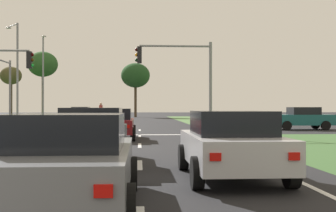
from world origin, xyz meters
TOP-DOWN VIEW (x-y plane):
  - ground_plane at (0.00, 30.00)m, footprint 200.00×200.00m
  - grass_verge_far_right at (25.50, 54.50)m, footprint 35.00×35.00m
  - median_island_near at (0.00, 11.00)m, footprint 1.20×22.00m
  - median_island_far at (0.00, 55.00)m, footprint 1.20×36.00m
  - lane_dash_second at (3.50, 10.10)m, footprint 0.14×2.00m
  - lane_dash_third at (3.50, 16.10)m, footprint 0.14×2.00m
  - lane_dash_fourth at (3.50, 22.10)m, footprint 0.14×2.00m
  - lane_dash_fifth at (3.50, 28.10)m, footprint 0.14×2.00m
  - edge_line_right at (6.85, 12.00)m, footprint 0.14×24.00m
  - stop_bar_near at (3.80, 23.00)m, footprint 6.40×0.50m
  - crosswalk_bar_third at (-4.10, 24.80)m, footprint 0.70×2.80m
  - crosswalk_bar_fourth at (-2.95, 24.80)m, footprint 0.70×2.80m
  - crosswalk_bar_fifth at (-1.80, 24.80)m, footprint 0.70×2.80m
  - car_black_near at (2.21, 10.46)m, footprint 1.96×4.45m
  - car_maroon_second at (2.27, 19.82)m, footprint 2.04×4.54m
  - car_silver_third at (5.50, 7.75)m, footprint 2.05×4.18m
  - car_white_fourth at (-2.25, 41.44)m, footprint 2.00×4.48m
  - car_grey_fifth at (2.42, 4.96)m, footprint 2.06×4.46m
  - car_teal_sixth at (14.82, 28.14)m, footprint 4.26×2.00m
  - traffic_signal_near_right at (5.96, 23.40)m, footprint 4.46×0.32m
  - traffic_signal_far_left at (-7.60, 35.07)m, footprint 0.32×4.29m
  - street_lamp_third at (-8.53, 42.00)m, footprint 1.72×1.91m
  - street_lamp_fourth at (-8.36, 53.07)m, footprint 0.93×2.27m
  - pedestrian_at_median at (-0.21, 40.48)m, footprint 0.34×0.34m
  - treeline_second at (-16.64, 68.34)m, footprint 3.31×3.31m
  - treeline_third at (-11.04, 65.22)m, footprint 4.46×4.46m
  - treeline_fourth at (2.85, 67.04)m, footprint 4.51×4.51m

SIDE VIEW (x-z plane):
  - ground_plane at x=0.00m, z-range 0.00..0.00m
  - grass_verge_far_right at x=25.50m, z-range 0.00..0.01m
  - lane_dash_second at x=3.50m, z-range 0.00..0.01m
  - lane_dash_third at x=3.50m, z-range 0.00..0.01m
  - lane_dash_fourth at x=3.50m, z-range 0.00..0.01m
  - lane_dash_fifth at x=3.50m, z-range 0.00..0.01m
  - edge_line_right at x=6.85m, z-range 0.00..0.01m
  - stop_bar_near at x=3.80m, z-range 0.00..0.01m
  - crosswalk_bar_third at x=-4.10m, z-range 0.00..0.01m
  - crosswalk_bar_fourth at x=-2.95m, z-range 0.00..0.01m
  - crosswalk_bar_fifth at x=-1.80m, z-range 0.00..0.01m
  - median_island_near at x=0.00m, z-range 0.00..0.14m
  - median_island_far at x=0.00m, z-range 0.00..0.14m
  - car_grey_fifth at x=2.42m, z-range 0.02..1.49m
  - car_silver_third at x=5.50m, z-range 0.02..1.50m
  - car_maroon_second at x=2.27m, z-range 0.02..1.52m
  - car_black_near at x=2.21m, z-range 0.02..1.57m
  - car_teal_sixth at x=14.82m, z-range 0.02..1.58m
  - car_white_fourth at x=-2.25m, z-range 0.02..1.61m
  - pedestrian_at_median at x=-0.21m, z-range 0.35..2.21m
  - traffic_signal_near_right at x=5.96m, z-range 1.01..6.35m
  - traffic_signal_far_left at x=-7.60m, z-range 1.03..6.61m
  - street_lamp_third at x=-8.53m, z-range 0.56..10.36m
  - street_lamp_fourth at x=-8.36m, z-range 0.56..10.77m
  - treeline_second at x=-16.64m, z-range 2.42..10.35m
  - treeline_fourth at x=2.85m, z-range 2.27..10.73m
  - treeline_third at x=-11.04m, z-range 3.02..12.95m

